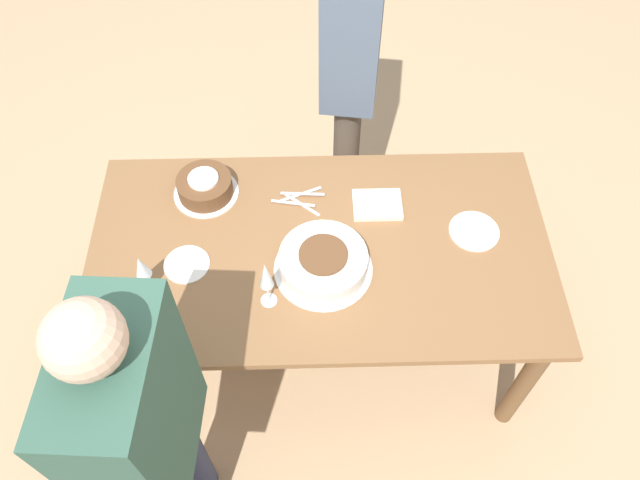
# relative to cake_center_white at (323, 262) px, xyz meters

# --- Properties ---
(ground_plane) EXTENTS (12.00, 12.00, 0.00)m
(ground_plane) POSITION_rel_cake_center_white_xyz_m (0.01, -0.09, -0.77)
(ground_plane) COLOR tan
(dining_table) EXTENTS (1.69, 0.91, 0.73)m
(dining_table) POSITION_rel_cake_center_white_xyz_m (0.01, -0.09, -0.14)
(dining_table) COLOR brown
(dining_table) RESTS_ON ground_plane
(cake_center_white) EXTENTS (0.35, 0.35, 0.10)m
(cake_center_white) POSITION_rel_cake_center_white_xyz_m (0.00, 0.00, 0.00)
(cake_center_white) COLOR white
(cake_center_white) RESTS_ON dining_table
(cake_front_chocolate) EXTENTS (0.25, 0.25, 0.09)m
(cake_front_chocolate) POSITION_rel_cake_center_white_xyz_m (0.44, -0.36, -0.00)
(cake_front_chocolate) COLOR white
(cake_front_chocolate) RESTS_ON dining_table
(wine_glass_near) EXTENTS (0.07, 0.07, 0.18)m
(wine_glass_near) POSITION_rel_cake_center_white_xyz_m (0.61, 0.06, 0.08)
(wine_glass_near) COLOR silver
(wine_glass_near) RESTS_ON dining_table
(wine_glass_far) EXTENTS (0.06, 0.06, 0.23)m
(wine_glass_far) POSITION_rel_cake_center_white_xyz_m (0.19, 0.12, 0.11)
(wine_glass_far) COLOR silver
(wine_glass_far) RESTS_ON dining_table
(dessert_plate_left) EXTENTS (0.19, 0.19, 0.01)m
(dessert_plate_left) POSITION_rel_cake_center_white_xyz_m (-0.56, -0.15, -0.04)
(dessert_plate_left) COLOR white
(dessert_plate_left) RESTS_ON dining_table
(dessert_plate_right) EXTENTS (0.16, 0.16, 0.01)m
(dessert_plate_right) POSITION_rel_cake_center_white_xyz_m (0.49, -0.03, -0.04)
(dessert_plate_right) COLOR white
(dessert_plate_right) RESTS_ON dining_table
(fork_pile) EXTENTS (0.21, 0.15, 0.01)m
(fork_pile) POSITION_rel_cake_center_white_xyz_m (0.08, -0.32, -0.04)
(fork_pile) COLOR silver
(fork_pile) RESTS_ON dining_table
(napkin_stack) EXTENTS (0.19, 0.14, 0.02)m
(napkin_stack) POSITION_rel_cake_center_white_xyz_m (-0.21, -0.28, -0.03)
(napkin_stack) COLOR silver
(napkin_stack) RESTS_ON dining_table
(person_cutting) EXTENTS (0.28, 0.43, 1.70)m
(person_cutting) POSITION_rel_cake_center_white_xyz_m (-0.14, -0.87, 0.26)
(person_cutting) COLOR #4C4238
(person_cutting) RESTS_ON ground_plane
(person_watching) EXTENTS (0.25, 0.41, 1.57)m
(person_watching) POSITION_rel_cake_center_white_xyz_m (0.49, 0.64, 0.17)
(person_watching) COLOR #2D334C
(person_watching) RESTS_ON ground_plane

